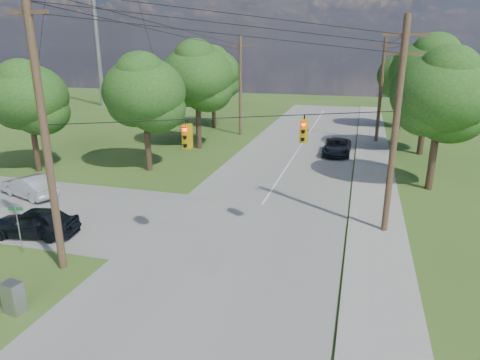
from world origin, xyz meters
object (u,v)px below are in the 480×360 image
(control_cabinet, at_px, (13,298))
(pole_north_e, at_px, (381,89))
(pole_north_w, at_px, (240,86))
(pole_ne, at_px, (396,127))
(car_main_north, at_px, (337,147))
(car_cross_dark, at_px, (34,222))
(pole_sw, at_px, (43,124))
(car_cross_silver, at_px, (30,186))

(control_cabinet, bearing_deg, pole_north_e, 77.75)
(pole_north_e, distance_m, pole_north_w, 13.90)
(pole_north_w, bearing_deg, control_cabinet, -88.39)
(pole_ne, distance_m, car_main_north, 16.83)
(pole_ne, bearing_deg, control_cabinet, -140.01)
(pole_north_w, relative_size, car_cross_dark, 2.34)
(pole_sw, xyz_separation_m, car_cross_dark, (-3.34, 2.30, -5.47))
(pole_sw, bearing_deg, car_main_north, 66.64)
(pole_north_w, xyz_separation_m, car_cross_silver, (-7.36, -22.54, -4.41))
(pole_sw, xyz_separation_m, pole_north_w, (-0.40, 29.60, -1.10))
(pole_north_e, xyz_separation_m, car_main_north, (-3.40, -6.22, -4.42))
(control_cabinet, bearing_deg, pole_north_w, 100.89)
(pole_sw, relative_size, pole_ne, 1.14)
(pole_ne, relative_size, pole_north_e, 1.05)
(pole_north_e, relative_size, car_cross_silver, 2.38)
(car_main_north, bearing_deg, pole_ne, -77.60)
(pole_north_e, bearing_deg, car_cross_dark, -121.67)
(pole_sw, distance_m, pole_north_w, 29.62)
(pole_sw, bearing_deg, pole_north_w, 90.77)
(pole_north_e, bearing_deg, control_cabinet, -111.54)
(car_cross_dark, relative_size, control_cabinet, 3.52)
(pole_north_w, bearing_deg, pole_sw, -89.23)
(pole_north_e, xyz_separation_m, control_cabinet, (-12.98, -32.89, -4.52))
(pole_north_e, relative_size, car_cross_dark, 2.34)
(pole_ne, xyz_separation_m, car_main_north, (-3.40, 15.78, -4.75))
(car_cross_dark, height_order, control_cabinet, car_cross_dark)
(pole_sw, bearing_deg, car_cross_dark, 145.45)
(pole_north_w, height_order, car_cross_dark, pole_north_w)
(pole_sw, relative_size, pole_north_w, 1.20)
(car_cross_dark, xyz_separation_m, car_main_north, (13.44, 21.08, -0.05))
(car_cross_dark, distance_m, car_cross_silver, 6.49)
(pole_north_e, xyz_separation_m, car_cross_silver, (-21.26, -22.54, -4.41))
(pole_sw, height_order, car_cross_dark, pole_sw)
(car_cross_dark, bearing_deg, car_cross_silver, -145.96)
(pole_north_w, distance_m, car_main_north, 12.98)
(pole_north_w, relative_size, car_cross_silver, 2.38)
(pole_ne, xyz_separation_m, pole_north_e, (-0.00, 22.00, -0.34))
(pole_north_e, height_order, control_cabinet, pole_north_e)
(car_cross_dark, xyz_separation_m, control_cabinet, (3.86, -5.59, -0.15))
(pole_sw, distance_m, control_cabinet, 6.53)
(control_cabinet, bearing_deg, car_cross_dark, 133.94)
(pole_north_e, height_order, car_cross_silver, pole_north_e)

